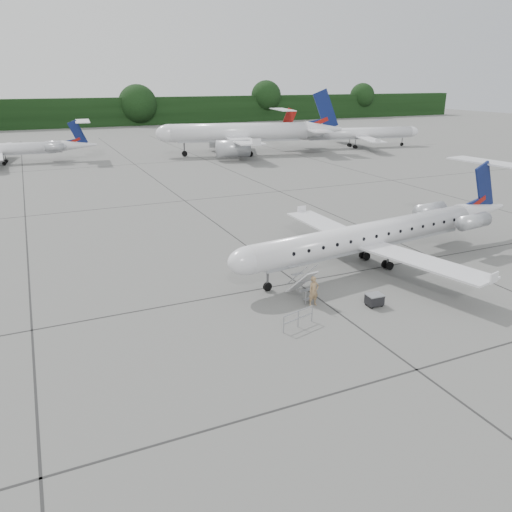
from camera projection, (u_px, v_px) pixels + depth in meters
name	position (u px, v px, depth m)	size (l,w,h in m)	color
ground	(368.00, 287.00, 33.47)	(320.00, 320.00, 0.00)	slate
treeline	(97.00, 112.00, 143.71)	(260.00, 4.00, 8.00)	black
main_regional_jet	(370.00, 223.00, 36.02)	(26.04, 18.75, 6.68)	silver
airstair	(302.00, 283.00, 31.40)	(0.85, 2.20, 2.09)	silver
passenger	(314.00, 291.00, 30.43)	(0.69, 0.45, 1.89)	#947550
safety_railing	(298.00, 319.00, 27.86)	(2.20, 0.08, 1.00)	#919399
baggage_cart	(374.00, 300.00, 30.51)	(0.96, 0.78, 0.83)	black
bg_narrowbody	(239.00, 123.00, 89.25)	(31.58, 22.74, 11.34)	silver
bg_regional_right	(358.00, 128.00, 99.92)	(29.85, 21.49, 7.83)	silver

